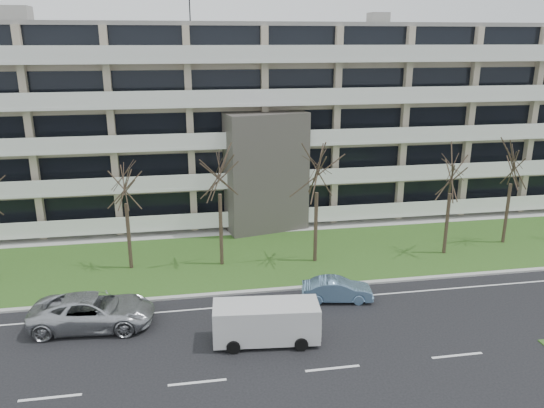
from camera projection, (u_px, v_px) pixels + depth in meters
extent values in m
plane|color=black|center=(333.00, 368.00, 23.67)|extent=(160.00, 160.00, 0.00)
cube|color=#32551C|center=(279.00, 256.00, 35.90)|extent=(90.00, 10.00, 0.06)
cube|color=#B2B2AD|center=(295.00, 288.00, 31.18)|extent=(90.00, 0.35, 0.12)
cube|color=#B2B2AD|center=(267.00, 229.00, 41.07)|extent=(90.00, 2.00, 0.08)
cube|color=white|center=(301.00, 301.00, 29.79)|extent=(90.00, 0.12, 0.01)
cube|color=#BEB394|center=(253.00, 120.00, 45.44)|extent=(60.00, 12.00, 15.00)
cube|color=gray|center=(252.00, 26.00, 43.18)|extent=(60.50, 12.50, 0.30)
cube|color=#4C4742|center=(266.00, 173.00, 39.75)|extent=(6.39, 3.69, 9.00)
cube|color=black|center=(267.00, 205.00, 40.30)|extent=(4.92, 1.19, 3.50)
cube|color=gray|center=(16.00, 14.00, 40.04)|extent=(2.00, 2.00, 1.20)
cylinder|color=black|center=(189.00, 1.00, 41.82)|extent=(0.10, 0.10, 3.50)
cube|color=black|center=(264.00, 200.00, 41.38)|extent=(58.00, 0.10, 1.80)
cube|color=white|center=(266.00, 221.00, 41.19)|extent=(58.00, 1.40, 0.22)
cube|color=white|center=(267.00, 216.00, 40.40)|extent=(58.00, 0.08, 1.00)
cube|color=black|center=(264.00, 162.00, 40.49)|extent=(58.00, 0.10, 1.80)
cube|color=white|center=(266.00, 183.00, 40.30)|extent=(58.00, 1.40, 0.22)
cube|color=white|center=(267.00, 178.00, 39.51)|extent=(58.00, 0.08, 1.00)
cube|color=black|center=(264.00, 123.00, 39.60)|extent=(58.00, 0.10, 1.80)
cube|color=white|center=(266.00, 144.00, 39.41)|extent=(58.00, 1.40, 0.22)
cube|color=white|center=(267.00, 138.00, 38.62)|extent=(58.00, 0.08, 1.00)
cube|color=black|center=(264.00, 82.00, 38.71)|extent=(58.00, 0.10, 1.80)
cube|color=white|center=(265.00, 104.00, 38.52)|extent=(58.00, 1.40, 0.22)
cube|color=white|center=(267.00, 96.00, 37.73)|extent=(58.00, 0.08, 1.00)
cube|color=black|center=(264.00, 39.00, 37.82)|extent=(58.00, 0.10, 1.80)
cube|color=white|center=(265.00, 61.00, 37.63)|extent=(58.00, 1.40, 0.22)
cube|color=white|center=(267.00, 52.00, 36.84)|extent=(58.00, 0.08, 1.00)
imported|color=#AFB2B7|center=(93.00, 311.00, 26.92)|extent=(6.32, 3.28, 1.70)
imported|color=#76A2CD|center=(337.00, 290.00, 29.70)|extent=(4.08, 1.97, 1.29)
cube|color=silver|center=(266.00, 321.00, 25.51)|extent=(5.23, 2.35, 1.78)
cube|color=black|center=(266.00, 312.00, 25.36)|extent=(4.84, 2.17, 0.66)
cube|color=silver|center=(315.00, 322.00, 25.73)|extent=(0.50, 1.81, 1.13)
cylinder|color=black|center=(233.00, 347.00, 24.72)|extent=(0.68, 0.30, 0.66)
cylinder|color=black|center=(233.00, 326.00, 26.51)|extent=(0.68, 0.30, 0.66)
cylinder|color=black|center=(301.00, 344.00, 24.96)|extent=(0.68, 0.30, 0.66)
cylinder|color=black|center=(296.00, 324.00, 26.74)|extent=(0.68, 0.30, 0.66)
cylinder|color=#382B21|center=(129.00, 237.00, 33.37)|extent=(0.24, 0.24, 4.36)
cylinder|color=#382B21|center=(221.00, 230.00, 33.87)|extent=(0.24, 0.24, 4.80)
cylinder|color=#382B21|center=(316.00, 228.00, 34.41)|extent=(0.24, 0.24, 4.75)
cylinder|color=#382B21|center=(447.00, 224.00, 35.76)|extent=(0.24, 0.24, 4.30)
cylinder|color=#382B21|center=(507.00, 214.00, 37.65)|extent=(0.24, 0.24, 4.42)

